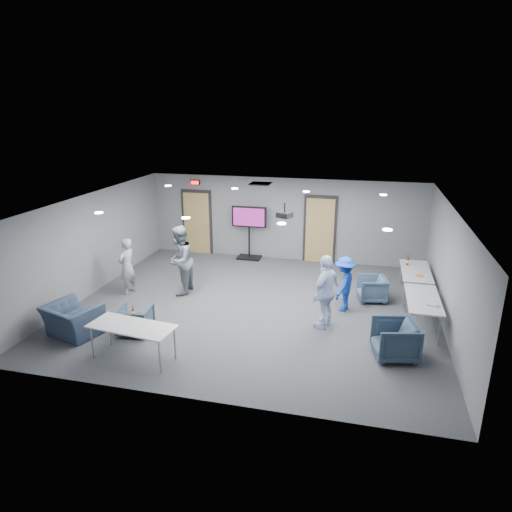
% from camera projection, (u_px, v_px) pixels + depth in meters
% --- Properties ---
extents(floor, '(9.00, 9.00, 0.00)m').
position_uv_depth(floor, '(254.00, 307.00, 11.63)').
color(floor, '#313338').
rests_on(floor, ground).
extents(ceiling, '(9.00, 9.00, 0.00)m').
position_uv_depth(ceiling, '(254.00, 202.00, 10.79)').
color(ceiling, silver).
rests_on(ceiling, wall_back).
extents(wall_back, '(9.00, 0.02, 2.70)m').
position_uv_depth(wall_back, '(284.00, 219.00, 14.90)').
color(wall_back, slate).
rests_on(wall_back, floor).
extents(wall_front, '(9.00, 0.02, 2.70)m').
position_uv_depth(wall_front, '(196.00, 330.00, 7.52)').
color(wall_front, slate).
rests_on(wall_front, floor).
extents(wall_left, '(0.02, 8.00, 2.70)m').
position_uv_depth(wall_left, '(92.00, 244.00, 12.22)').
color(wall_left, slate).
rests_on(wall_left, floor).
extents(wall_right, '(0.02, 8.00, 2.70)m').
position_uv_depth(wall_right, '(449.00, 271.00, 10.20)').
color(wall_right, slate).
rests_on(wall_right, floor).
extents(door_left, '(1.06, 0.17, 2.24)m').
position_uv_depth(door_left, '(197.00, 223.00, 15.62)').
color(door_left, black).
rests_on(door_left, wall_back).
extents(door_right, '(1.06, 0.17, 2.24)m').
position_uv_depth(door_right, '(320.00, 230.00, 14.68)').
color(door_right, black).
rests_on(door_right, wall_back).
extents(exit_sign, '(0.32, 0.08, 0.16)m').
position_uv_depth(exit_sign, '(195.00, 182.00, 15.17)').
color(exit_sign, black).
rests_on(exit_sign, wall_back).
extents(hvac_diffuser, '(0.60, 0.60, 0.03)m').
position_uv_depth(hvac_diffuser, '(260.00, 184.00, 13.49)').
color(hvac_diffuser, black).
rests_on(hvac_diffuser, ceiling).
extents(downlights, '(6.18, 3.78, 0.02)m').
position_uv_depth(downlights, '(254.00, 203.00, 10.79)').
color(downlights, white).
rests_on(downlights, ceiling).
extents(person_a, '(0.49, 0.63, 1.55)m').
position_uv_depth(person_a, '(127.00, 266.00, 12.26)').
color(person_a, gray).
rests_on(person_a, floor).
extents(person_b, '(0.73, 0.93, 1.89)m').
position_uv_depth(person_b, '(180.00, 260.00, 12.18)').
color(person_b, slate).
rests_on(person_b, floor).
extents(person_c, '(0.80, 1.10, 1.73)m').
position_uv_depth(person_c, '(326.00, 292.00, 10.34)').
color(person_c, '#C6D8FF').
rests_on(person_c, floor).
extents(person_d, '(0.72, 1.00, 1.39)m').
position_uv_depth(person_d, '(344.00, 284.00, 11.24)').
color(person_d, '#193CA7').
rests_on(person_d, floor).
extents(chair_right_a, '(0.83, 0.82, 0.65)m').
position_uv_depth(chair_right_a, '(372.00, 289.00, 11.91)').
color(chair_right_a, '#3E546B').
rests_on(chair_right_a, floor).
extents(chair_right_c, '(1.00, 0.99, 0.77)m').
position_uv_depth(chair_right_c, '(395.00, 340.00, 9.18)').
color(chair_right_c, '#314255').
rests_on(chair_right_c, floor).
extents(chair_front_a, '(0.79, 0.80, 0.65)m').
position_uv_depth(chair_front_a, '(135.00, 320.00, 10.19)').
color(chair_front_a, '#364A5E').
rests_on(chair_front_a, floor).
extents(chair_front_b, '(1.34, 1.25, 0.72)m').
position_uv_depth(chair_front_b, '(73.00, 320.00, 10.10)').
color(chair_front_b, '#313F55').
rests_on(chair_front_b, floor).
extents(table_right_a, '(0.74, 1.78, 0.73)m').
position_uv_depth(table_right_a, '(416.00, 272.00, 12.08)').
color(table_right_a, '#B0B3B5').
rests_on(table_right_a, floor).
extents(table_right_b, '(0.73, 1.76, 0.73)m').
position_uv_depth(table_right_b, '(423.00, 300.00, 10.33)').
color(table_right_b, '#B0B3B5').
rests_on(table_right_b, floor).
extents(table_front_left, '(1.81, 0.93, 0.73)m').
position_uv_depth(table_front_left, '(132.00, 328.00, 9.05)').
color(table_front_left, '#B0B3B5').
rests_on(table_front_left, floor).
extents(bottle_front, '(0.06, 0.06, 0.22)m').
position_uv_depth(bottle_front, '(133.00, 312.00, 9.45)').
color(bottle_front, '#512F0D').
rests_on(bottle_front, table_front_left).
extents(bottle_right, '(0.08, 0.08, 0.29)m').
position_uv_depth(bottle_right, '(407.00, 261.00, 12.46)').
color(bottle_right, '#512F0D').
rests_on(bottle_right, table_right_a).
extents(snack_box, '(0.17, 0.11, 0.04)m').
position_uv_depth(snack_box, '(419.00, 276.00, 11.64)').
color(snack_box, '#DC6737').
rests_on(snack_box, table_right_a).
extents(wrapper, '(0.25, 0.19, 0.05)m').
position_uv_depth(wrapper, '(432.00, 305.00, 9.93)').
color(wrapper, silver).
rests_on(wrapper, table_right_b).
extents(tv_stand, '(1.15, 0.55, 1.77)m').
position_uv_depth(tv_stand, '(249.00, 229.00, 15.02)').
color(tv_stand, black).
rests_on(tv_stand, floor).
extents(projector, '(0.41, 0.39, 0.35)m').
position_uv_depth(projector, '(285.00, 215.00, 10.87)').
color(projector, black).
rests_on(projector, ceiling).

